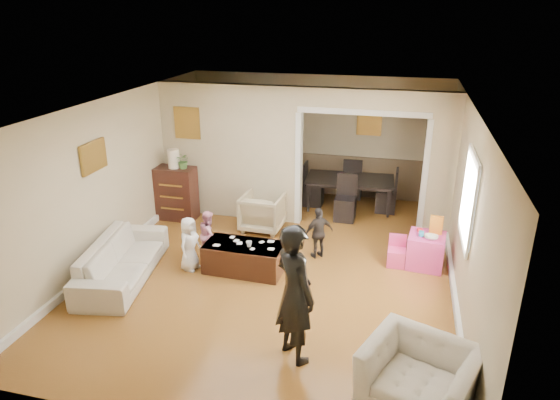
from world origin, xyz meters
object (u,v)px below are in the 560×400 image
(cyan_cup, at_px, (421,234))
(dresser, at_px, (176,193))
(table_lamp, at_px, (174,159))
(sofa, at_px, (122,260))
(dining_table, at_px, (349,194))
(armchair_front, at_px, (419,379))
(adult_person, at_px, (295,293))
(play_table, at_px, (426,251))
(coffee_cup, at_px, (249,244))
(child_kneel_b, at_px, (209,235))
(child_toddler, at_px, (319,233))
(child_kneel_a, at_px, (189,244))
(armchair_back, at_px, (263,212))
(coffee_table, at_px, (244,258))

(cyan_cup, bearing_deg, dresser, 169.22)
(table_lamp, bearing_deg, sofa, -85.48)
(dining_table, bearing_deg, armchair_front, -79.08)
(adult_person, bearing_deg, armchair_front, -156.04)
(armchair_front, relative_size, table_lamp, 3.01)
(play_table, bearing_deg, coffee_cup, -161.06)
(child_kneel_b, height_order, child_toddler, child_toddler)
(child_kneel_a, distance_m, child_kneel_b, 0.48)
(sofa, relative_size, child_kneel_b, 2.53)
(armchair_back, distance_m, cyan_cup, 2.94)
(child_kneel_a, relative_size, child_toddler, 1.00)
(adult_person, bearing_deg, sofa, 21.14)
(armchair_front, distance_m, coffee_cup, 3.39)
(armchair_front, bearing_deg, coffee_cup, 159.22)
(table_lamp, bearing_deg, play_table, -9.97)
(armchair_front, bearing_deg, table_lamp, 159.66)
(cyan_cup, bearing_deg, coffee_table, -163.00)
(cyan_cup, height_order, adult_person, adult_person)
(armchair_front, height_order, dining_table, armchair_front)
(child_kneel_b, relative_size, child_toddler, 0.94)
(armchair_front, relative_size, play_table, 1.93)
(play_table, height_order, adult_person, adult_person)
(play_table, height_order, child_kneel_b, child_kneel_b)
(armchair_back, relative_size, table_lamp, 2.12)
(child_toddler, bearing_deg, child_kneel_b, -23.51)
(adult_person, bearing_deg, dining_table, -48.12)
(armchair_front, distance_m, dining_table, 5.54)
(cyan_cup, distance_m, child_kneel_b, 3.41)
(play_table, distance_m, child_kneel_b, 3.52)
(armchair_back, distance_m, coffee_cup, 1.67)
(armchair_back, height_order, adult_person, adult_person)
(dresser, xyz_separation_m, child_kneel_b, (1.23, -1.39, -0.11))
(coffee_table, height_order, adult_person, adult_person)
(dresser, relative_size, coffee_table, 0.85)
(armchair_back, relative_size, coffee_table, 0.62)
(dining_table, xyz_separation_m, child_kneel_a, (-2.13, -3.21, 0.13))
(sofa, relative_size, coffee_table, 1.70)
(sofa, xyz_separation_m, child_toddler, (2.79, 1.41, 0.13))
(table_lamp, height_order, coffee_table, table_lamp)
(coffee_table, relative_size, child_toddler, 1.39)
(cyan_cup, relative_size, child_kneel_a, 0.09)
(child_toddler, bearing_deg, dining_table, -133.59)
(dresser, bearing_deg, cyan_cup, -10.78)
(play_table, bearing_deg, armchair_front, -92.49)
(sofa, height_order, armchair_back, armchair_back)
(coffee_table, relative_size, adult_person, 0.71)
(armchair_back, distance_m, child_toddler, 1.48)
(adult_person, height_order, child_toddler, adult_person)
(sofa, bearing_deg, child_toddler, -72.79)
(play_table, xyz_separation_m, child_kneel_b, (-3.47, -0.57, 0.14))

